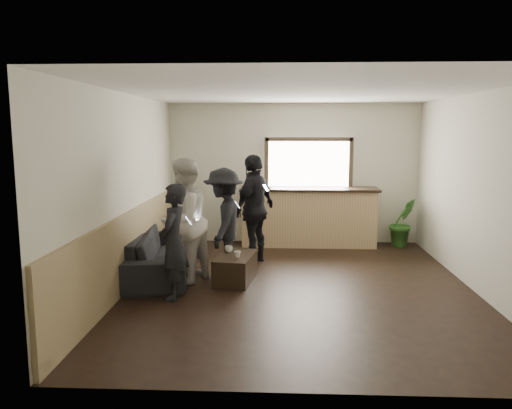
{
  "coord_description": "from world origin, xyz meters",
  "views": [
    {
      "loc": [
        -0.29,
        -7.07,
        2.27
      ],
      "look_at": [
        -0.63,
        0.4,
        1.15
      ],
      "focal_mm": 35.0,
      "sensor_mm": 36.0,
      "label": 1
    }
  ],
  "objects_px": {
    "bar_counter": "(308,213)",
    "person_a": "(173,242)",
    "potted_plant": "(402,222)",
    "coffee_table": "(236,268)",
    "sofa": "(161,254)",
    "person_d": "(255,209)",
    "person_c": "(224,221)",
    "cup_b": "(237,254)",
    "person_b": "(184,221)",
    "cup_a": "(229,249)"
  },
  "relations": [
    {
      "from": "potted_plant",
      "to": "bar_counter",
      "type": "bearing_deg",
      "value": 178.57
    },
    {
      "from": "person_d",
      "to": "cup_b",
      "type": "bearing_deg",
      "value": 20.64
    },
    {
      "from": "cup_a",
      "to": "sofa",
      "type": "bearing_deg",
      "value": 173.53
    },
    {
      "from": "cup_b",
      "to": "potted_plant",
      "type": "relative_size",
      "value": 0.11
    },
    {
      "from": "bar_counter",
      "to": "person_a",
      "type": "distance_m",
      "value": 3.84
    },
    {
      "from": "person_b",
      "to": "cup_a",
      "type": "bearing_deg",
      "value": 137.85
    },
    {
      "from": "sofa",
      "to": "coffee_table",
      "type": "distance_m",
      "value": 1.26
    },
    {
      "from": "coffee_table",
      "to": "potted_plant",
      "type": "relative_size",
      "value": 0.95
    },
    {
      "from": "person_d",
      "to": "sofa",
      "type": "bearing_deg",
      "value": -31.45
    },
    {
      "from": "bar_counter",
      "to": "sofa",
      "type": "xyz_separation_m",
      "value": [
        -2.45,
        -2.15,
        -0.31
      ]
    },
    {
      "from": "person_a",
      "to": "person_d",
      "type": "xyz_separation_m",
      "value": [
        1.0,
        1.93,
        0.15
      ]
    },
    {
      "from": "coffee_table",
      "to": "person_b",
      "type": "height_order",
      "value": "person_b"
    },
    {
      "from": "cup_b",
      "to": "person_b",
      "type": "xyz_separation_m",
      "value": [
        -0.81,
        0.06,
        0.49
      ]
    },
    {
      "from": "coffee_table",
      "to": "cup_a",
      "type": "relative_size",
      "value": 7.44
    },
    {
      "from": "cup_b",
      "to": "person_c",
      "type": "xyz_separation_m",
      "value": [
        -0.26,
        0.54,
        0.39
      ]
    },
    {
      "from": "sofa",
      "to": "cup_b",
      "type": "relative_size",
      "value": 22.56
    },
    {
      "from": "person_d",
      "to": "bar_counter",
      "type": "bearing_deg",
      "value": 172.64
    },
    {
      "from": "bar_counter",
      "to": "person_a",
      "type": "xyz_separation_m",
      "value": [
        -2.0,
        -3.27,
        0.14
      ]
    },
    {
      "from": "coffee_table",
      "to": "cup_b",
      "type": "relative_size",
      "value": 8.94
    },
    {
      "from": "coffee_table",
      "to": "person_a",
      "type": "xyz_separation_m",
      "value": [
        -0.76,
        -0.81,
        0.58
      ]
    },
    {
      "from": "person_c",
      "to": "person_b",
      "type": "bearing_deg",
      "value": -46.73
    },
    {
      "from": "potted_plant",
      "to": "person_d",
      "type": "xyz_separation_m",
      "value": [
        -2.84,
        -1.3,
        0.46
      ]
    },
    {
      "from": "person_c",
      "to": "person_d",
      "type": "relative_size",
      "value": 0.9
    },
    {
      "from": "person_c",
      "to": "coffee_table",
      "type": "bearing_deg",
      "value": 30.08
    },
    {
      "from": "coffee_table",
      "to": "cup_a",
      "type": "bearing_deg",
      "value": 123.46
    },
    {
      "from": "bar_counter",
      "to": "person_a",
      "type": "height_order",
      "value": "bar_counter"
    },
    {
      "from": "coffee_table",
      "to": "person_c",
      "type": "bearing_deg",
      "value": 118.35
    },
    {
      "from": "bar_counter",
      "to": "cup_a",
      "type": "bearing_deg",
      "value": -120.85
    },
    {
      "from": "person_a",
      "to": "person_c",
      "type": "relative_size",
      "value": 0.93
    },
    {
      "from": "sofa",
      "to": "person_b",
      "type": "distance_m",
      "value": 0.85
    },
    {
      "from": "cup_b",
      "to": "person_a",
      "type": "bearing_deg",
      "value": -140.2
    },
    {
      "from": "potted_plant",
      "to": "cup_a",
      "type": "bearing_deg",
      "value": -145.1
    },
    {
      "from": "sofa",
      "to": "cup_b",
      "type": "distance_m",
      "value": 1.34
    },
    {
      "from": "potted_plant",
      "to": "person_b",
      "type": "xyz_separation_m",
      "value": [
        -3.84,
        -2.5,
        0.46
      ]
    },
    {
      "from": "cup_b",
      "to": "person_c",
      "type": "relative_size",
      "value": 0.06
    },
    {
      "from": "cup_b",
      "to": "sofa",
      "type": "bearing_deg",
      "value": 160.24
    },
    {
      "from": "sofa",
      "to": "person_c",
      "type": "xyz_separation_m",
      "value": [
        1.0,
        0.09,
        0.51
      ]
    },
    {
      "from": "person_b",
      "to": "sofa",
      "type": "bearing_deg",
      "value": -106.04
    },
    {
      "from": "person_b",
      "to": "coffee_table",
      "type": "bearing_deg",
      "value": 121.38
    },
    {
      "from": "sofa",
      "to": "person_b",
      "type": "height_order",
      "value": "person_b"
    },
    {
      "from": "sofa",
      "to": "person_d",
      "type": "bearing_deg",
      "value": -68.14
    },
    {
      "from": "person_b",
      "to": "cup_b",
      "type": "bearing_deg",
      "value": 110.94
    },
    {
      "from": "potted_plant",
      "to": "coffee_table",
      "type": "bearing_deg",
      "value": -141.84
    },
    {
      "from": "person_b",
      "to": "person_d",
      "type": "relative_size",
      "value": 1.0
    },
    {
      "from": "coffee_table",
      "to": "person_d",
      "type": "relative_size",
      "value": 0.49
    },
    {
      "from": "cup_b",
      "to": "person_d",
      "type": "relative_size",
      "value": 0.05
    },
    {
      "from": "coffee_table",
      "to": "cup_b",
      "type": "bearing_deg",
      "value": -73.42
    },
    {
      "from": "cup_a",
      "to": "cup_b",
      "type": "bearing_deg",
      "value": -63.31
    },
    {
      "from": "coffee_table",
      "to": "person_a",
      "type": "bearing_deg",
      "value": -133.16
    },
    {
      "from": "sofa",
      "to": "person_d",
      "type": "height_order",
      "value": "person_d"
    }
  ]
}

